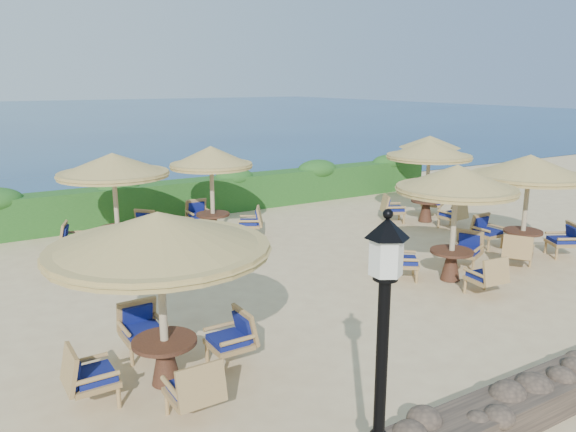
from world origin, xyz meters
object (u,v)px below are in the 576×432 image
at_px(cafe_set_0, 160,262).
at_px(cafe_set_3, 114,181).
at_px(cafe_set_2, 528,184).
at_px(cafe_set_4, 212,176).
at_px(cafe_set_5, 428,164).
at_px(lamp_post, 380,403).
at_px(cafe_set_1, 455,199).
at_px(extra_parasol, 430,142).

distance_m(cafe_set_0, cafe_set_3, 7.08).
xyz_separation_m(cafe_set_2, cafe_set_4, (-6.02, 5.87, -0.12)).
height_order(cafe_set_3, cafe_set_5, same).
xyz_separation_m(lamp_post, cafe_set_4, (3.20, 11.09, 0.24)).
distance_m(cafe_set_1, cafe_set_3, 8.43).
relative_size(lamp_post, cafe_set_3, 1.16).
bearing_deg(cafe_set_4, cafe_set_0, -118.81).
bearing_deg(cafe_set_3, cafe_set_0, -99.35).
bearing_deg(extra_parasol, cafe_set_5, -135.39).
bearing_deg(cafe_set_1, lamp_post, -142.02).
bearing_deg(cafe_set_4, cafe_set_3, -177.20).
bearing_deg(cafe_set_3, cafe_set_5, -10.29).
height_order(extra_parasol, cafe_set_2, cafe_set_2).
bearing_deg(cafe_set_5, extra_parasol, 44.61).
xyz_separation_m(cafe_set_0, cafe_set_2, (9.94, 1.25, -0.00)).
relative_size(cafe_set_1, cafe_set_5, 1.00).
height_order(lamp_post, extra_parasol, lamp_post).
bearing_deg(cafe_set_4, cafe_set_5, -15.52).
bearing_deg(cafe_set_5, lamp_post, -136.69).
relative_size(cafe_set_3, cafe_set_5, 1.03).
xyz_separation_m(extra_parasol, cafe_set_1, (-6.25, -7.05, -0.29)).
distance_m(cafe_set_0, cafe_set_5, 11.79).
relative_size(cafe_set_1, cafe_set_4, 1.00).
xyz_separation_m(cafe_set_0, cafe_set_4, (3.92, 7.12, -0.13)).
height_order(extra_parasol, cafe_set_0, cafe_set_0).
distance_m(lamp_post, cafe_set_3, 10.97).
xyz_separation_m(lamp_post, cafe_set_3, (0.43, 10.96, 0.37)).
relative_size(extra_parasol, cafe_set_1, 0.87).
height_order(cafe_set_2, cafe_set_3, same).
bearing_deg(cafe_set_3, cafe_set_4, 2.80).
relative_size(cafe_set_4, cafe_set_5, 1.00).
height_order(lamp_post, cafe_set_2, lamp_post).
relative_size(extra_parasol, cafe_set_5, 0.87).
bearing_deg(cafe_set_0, cafe_set_4, 61.19).
bearing_deg(cafe_set_3, extra_parasol, 4.89).
distance_m(cafe_set_2, cafe_set_3, 10.49).
bearing_deg(cafe_set_4, cafe_set_1, -62.86).
height_order(cafe_set_1, cafe_set_4, same).
bearing_deg(lamp_post, cafe_set_3, 87.73).
distance_m(cafe_set_2, cafe_set_4, 8.41).
xyz_separation_m(lamp_post, cafe_set_2, (9.22, 5.23, 0.36)).
xyz_separation_m(cafe_set_0, cafe_set_1, (7.06, 0.98, -0.04)).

